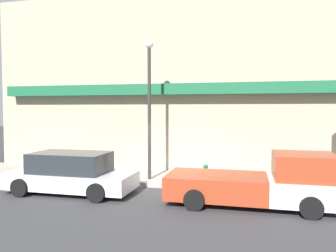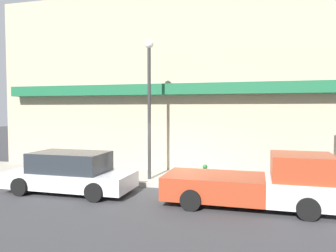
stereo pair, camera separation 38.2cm
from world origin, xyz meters
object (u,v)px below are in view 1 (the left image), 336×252
(pickup_truck, at_px, (263,183))
(parked_car, at_px, (71,173))
(street_lamp, at_px, (149,93))
(fire_hydrant, at_px, (206,173))

(pickup_truck, height_order, parked_car, pickup_truck)
(parked_car, bearing_deg, pickup_truck, -0.07)
(parked_car, xyz_separation_m, street_lamp, (2.36, 2.20, 3.03))
(pickup_truck, relative_size, fire_hydrant, 7.22)
(parked_car, bearing_deg, street_lamp, 42.90)
(parked_car, distance_m, fire_hydrant, 5.15)
(pickup_truck, bearing_deg, fire_hydrant, 135.26)
(pickup_truck, xyz_separation_m, fire_hydrant, (-2.09, 2.06, -0.20))
(parked_car, distance_m, street_lamp, 4.42)
(pickup_truck, height_order, fire_hydrant, pickup_truck)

